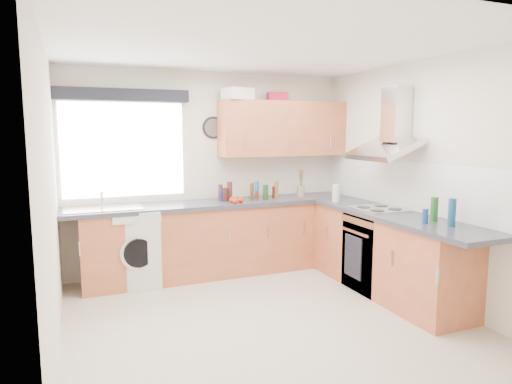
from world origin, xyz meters
name	(u,v)px	position (x,y,z in m)	size (l,w,h in m)	color
ground_plane	(265,319)	(0.00, 0.00, 0.00)	(3.60, 3.60, 0.00)	beige
ceiling	(266,48)	(0.00, 0.00, 2.50)	(3.60, 3.60, 0.02)	white
wall_back	(210,172)	(0.00, 1.80, 1.25)	(3.60, 0.02, 2.50)	silver
wall_front	(395,228)	(0.00, -1.80, 1.25)	(3.60, 0.02, 2.50)	silver
wall_left	(50,200)	(-1.80, 0.00, 1.25)	(0.02, 3.60, 2.50)	silver
wall_right	(421,181)	(1.80, 0.00, 1.25)	(0.02, 3.60, 2.50)	silver
window	(124,150)	(-1.05, 1.79, 1.55)	(1.40, 0.02, 1.10)	silver
window_blind	(123,95)	(-1.05, 1.70, 2.18)	(1.50, 0.18, 0.14)	black
splashback	(401,184)	(1.79, 0.30, 1.18)	(0.01, 3.00, 0.54)	white
base_cab_back	(210,240)	(-0.10, 1.51, 0.43)	(3.00, 0.58, 0.86)	#A15131
base_cab_corner	(323,230)	(1.50, 1.50, 0.43)	(0.60, 0.60, 0.86)	#A15131
base_cab_right	(387,255)	(1.51, 0.15, 0.43)	(0.58, 2.10, 0.86)	#A15131
worktop_back	(217,204)	(0.00, 1.50, 0.89)	(3.60, 0.62, 0.05)	#2E2D36
worktop_right	(397,216)	(1.50, 0.00, 0.89)	(0.62, 2.42, 0.05)	#2E2D36
sink	(103,205)	(-1.33, 1.50, 0.95)	(0.84, 0.46, 0.10)	silver
oven	(378,252)	(1.50, 0.30, 0.42)	(0.56, 0.58, 0.85)	black
hob_plate	(379,209)	(1.50, 0.30, 0.92)	(0.52, 0.52, 0.01)	silver
extractor_hood	(390,131)	(1.60, 0.30, 1.77)	(0.52, 0.78, 0.66)	silver
upper_cabinets	(283,129)	(0.95, 1.62, 1.80)	(1.70, 0.35, 0.70)	#A15131
washing_machine	(135,247)	(-1.00, 1.49, 0.44)	(0.61, 0.59, 0.89)	silver
wall_clock	(213,128)	(0.05, 1.78, 1.81)	(0.28, 0.28, 0.04)	black
casserole	(238,94)	(0.30, 1.56, 2.22)	(0.34, 0.25, 0.14)	silver
storage_box	(277,97)	(0.90, 1.72, 2.21)	(0.26, 0.22, 0.12)	#BA1C37
utensil_pot	(301,191)	(1.15, 1.49, 0.98)	(0.10, 0.10, 0.15)	gray
kitchen_roll	(336,193)	(1.35, 0.95, 1.02)	(0.10, 0.10, 0.21)	silver
tomato_cluster	(236,200)	(0.18, 1.30, 0.95)	(0.16, 0.16, 0.07)	#B42408
jar_0	(276,189)	(0.81, 1.51, 1.02)	(0.05, 0.05, 0.22)	brown
jar_1	(275,192)	(0.81, 1.57, 0.98)	(0.06, 0.06, 0.14)	#4F1010
jar_2	(222,195)	(0.08, 1.54, 0.99)	(0.08, 0.08, 0.16)	#141844
jar_3	(266,192)	(0.61, 1.42, 1.01)	(0.06, 0.06, 0.19)	#193C15
jar_4	(252,191)	(0.51, 1.63, 1.01)	(0.05, 0.05, 0.19)	brown
jar_5	(257,191)	(0.51, 1.47, 1.03)	(0.06, 0.06, 0.23)	#1C4C8B
jar_6	(230,191)	(0.19, 1.57, 1.02)	(0.07, 0.07, 0.23)	#4B1E1A
jar_7	(257,195)	(0.51, 1.46, 0.97)	(0.04, 0.04, 0.11)	#5D1B13
jar_8	(225,194)	(0.11, 1.50, 0.99)	(0.07, 0.07, 0.17)	#341612
jar_9	(266,193)	(0.71, 1.65, 0.96)	(0.06, 0.06, 0.11)	maroon
jar_10	(220,192)	(0.08, 1.61, 1.01)	(0.06, 0.06, 0.20)	#521D1D
bottle_0	(452,212)	(1.55, -0.68, 1.04)	(0.07, 0.07, 0.26)	navy
bottle_1	(425,216)	(1.42, -0.50, 0.98)	(0.06, 0.06, 0.14)	navy
bottle_2	(434,209)	(1.58, -0.44, 1.03)	(0.07, 0.07, 0.24)	#1F571F
bottle_3	(434,212)	(1.59, -0.43, 1.00)	(0.07, 0.07, 0.17)	#1B3E16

